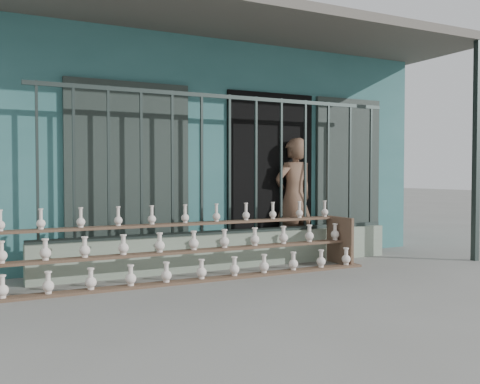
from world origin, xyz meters
name	(u,v)px	position (x,y,z in m)	size (l,w,h in m)	color
ground	(282,286)	(0.00, 0.00, 0.00)	(60.00, 60.00, 0.00)	slate
workshop_building	(158,152)	(0.00, 4.23, 1.62)	(7.40, 6.60, 3.21)	#306566
parapet_wall	(230,251)	(0.00, 1.30, 0.23)	(5.00, 0.20, 0.45)	gray
security_fence	(230,164)	(0.00, 1.30, 1.35)	(5.00, 0.04, 1.80)	#283330
shelf_rack	(194,248)	(-0.67, 0.89, 0.36)	(4.50, 0.68, 0.85)	brown
elderly_woman	(294,198)	(1.22, 1.65, 0.87)	(0.64, 0.42, 1.75)	brown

